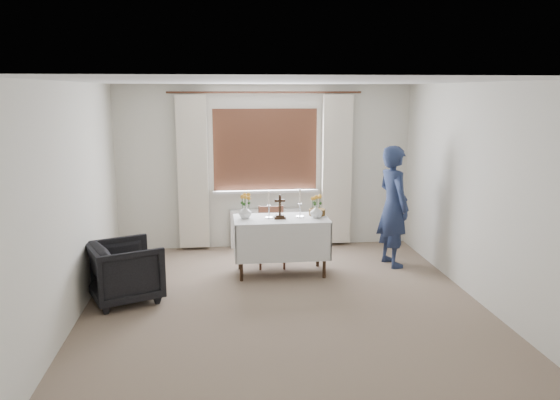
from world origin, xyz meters
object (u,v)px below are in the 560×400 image
Objects in this scene: wooden_chair at (272,237)px; wooden_cross at (280,207)px; armchair at (125,271)px; person at (393,206)px; flower_vase_left at (245,212)px; flower_vase_right at (316,212)px; altar_table at (281,246)px.

wooden_chair is 2.59× the size of wooden_cross.
armchair is 0.46× the size of person.
flower_vase_left is (-0.45, 0.07, -0.07)m from wooden_cross.
wooden_cross is at bearing -76.15° from wooden_chair.
armchair is at bearing -146.88° from wooden_chair.
flower_vase_right is (0.56, -0.37, 0.43)m from wooden_chair.
flower_vase_right is at bearing 90.12° from person.
person is 1.15m from flower_vase_right.
flower_vase_right is at bearing -4.92° from altar_table.
altar_table is at bearing -71.78° from wooden_chair.
wooden_chair is at bearing -83.01° from armchair.
wooden_cross is at bearing -9.43° from flower_vase_left.
person reaches higher than armchair.
flower_vase_right is (0.93, -0.08, -0.00)m from flower_vase_left.
altar_table is 0.54m from wooden_cross.
wooden_chair is 0.63m from wooden_cross.
wooden_cross is (-1.60, -0.24, 0.08)m from person.
person is 1.62m from wooden_cross.
flower_vase_right reaches higher than altar_table.
person is (1.68, -0.13, 0.43)m from wooden_chair.
flower_vase_right is (0.46, -0.04, 0.46)m from altar_table.
altar_table is 0.74× the size of person.
person is 2.06m from flower_vase_left.
person reaches higher than flower_vase_left.
armchair is at bearing -158.95° from altar_table.
armchair is at bearing -151.75° from flower_vase_left.
wooden_cross is (1.89, 0.70, 0.57)m from armchair.
person is (3.49, 0.93, 0.49)m from armchair.
person reaches higher than flower_vase_right.
wooden_chair is 0.80m from flower_vase_right.
altar_table is 1.66m from person.
armchair is 1.70m from flower_vase_left.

